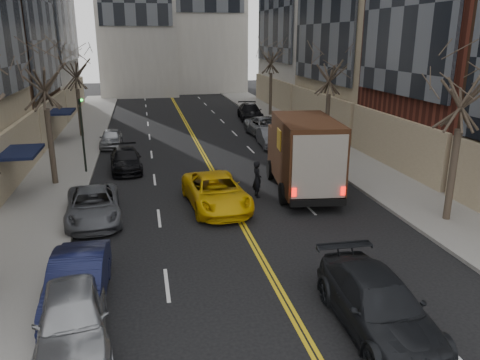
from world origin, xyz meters
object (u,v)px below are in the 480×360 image
Objects in this scene: taxi at (216,192)px; pedestrian at (257,179)px; ups_truck at (303,155)px; observer_sedan at (378,305)px.

taxi is 2.97× the size of pedestrian.
ups_truck is 1.35× the size of taxi.
ups_truck is 4.00× the size of pedestrian.
taxi is at bearing 108.44° from pedestrian.
observer_sedan is at bearing 176.10° from pedestrian.
observer_sedan is (-1.95, -11.95, -1.21)m from ups_truck.
taxi is at bearing 106.24° from observer_sedan.
pedestrian is at bearing -164.00° from ups_truck.
observer_sedan is at bearing -92.24° from ups_truck.
ups_truck is 5.13m from taxi.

